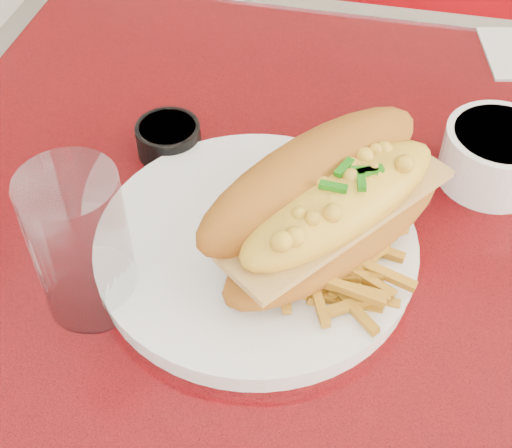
% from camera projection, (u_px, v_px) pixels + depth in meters
% --- Properties ---
extents(diner_table, '(1.23, 0.83, 0.77)m').
position_uv_depth(diner_table, '(464.00, 358.00, 0.76)').
color(diner_table, '#B70B12').
rests_on(diner_table, ground).
extents(booth_bench_far, '(1.20, 0.51, 0.90)m').
position_uv_depth(booth_bench_far, '(441.00, 125.00, 1.53)').
color(booth_bench_far, '#A70B13').
rests_on(booth_bench_far, ground).
extents(dinner_plate, '(0.37, 0.37, 0.02)m').
position_uv_depth(dinner_plate, '(256.00, 246.00, 0.64)').
color(dinner_plate, white).
rests_on(dinner_plate, diner_table).
extents(mac_hoagie, '(0.24, 0.27, 0.11)m').
position_uv_depth(mac_hoagie, '(329.00, 203.00, 0.60)').
color(mac_hoagie, '#AD651B').
rests_on(mac_hoagie, dinner_plate).
extents(fries_pile, '(0.11, 0.10, 0.03)m').
position_uv_depth(fries_pile, '(329.00, 259.00, 0.60)').
color(fries_pile, gold).
rests_on(fries_pile, dinner_plate).
extents(fork, '(0.02, 0.13, 0.00)m').
position_uv_depth(fork, '(337.00, 229.00, 0.64)').
color(fork, silver).
rests_on(fork, dinner_plate).
extents(gravy_ramekin, '(0.11, 0.11, 0.06)m').
position_uv_depth(gravy_ramekin, '(495.00, 154.00, 0.69)').
color(gravy_ramekin, white).
rests_on(gravy_ramekin, diner_table).
extents(sauce_cup_left, '(0.08, 0.08, 0.03)m').
position_uv_depth(sauce_cup_left, '(169.00, 138.00, 0.73)').
color(sauce_cup_left, black).
rests_on(sauce_cup_left, diner_table).
extents(water_tumbler, '(0.10, 0.10, 0.14)m').
position_uv_depth(water_tumbler, '(81.00, 244.00, 0.56)').
color(water_tumbler, '#AAC9DA').
rests_on(water_tumbler, diner_table).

